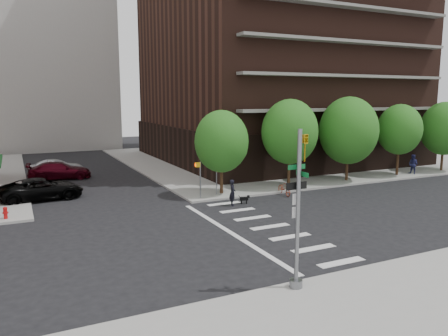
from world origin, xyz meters
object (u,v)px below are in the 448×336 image
Objects in this scene: fire_hydrant at (5,212)px; pedestrian_far at (413,164)px; scooter at (284,188)px; parked_car_maroon at (59,171)px; parked_car_black at (42,189)px; dog_walker at (232,193)px; traffic_signal at (298,222)px; parked_car_silver at (57,168)px.

pedestrian_far reaches higher than fire_hydrant.
fire_hydrant is at bearing -177.23° from scooter.
parked_car_maroon reaches higher than scooter.
pedestrian_far is (29.95, -12.38, 0.29)m from parked_car_maroon.
fire_hydrant is 0.38× the size of scooter.
scooter is at bearing -116.32° from parked_car_black.
dog_walker reaches higher than parked_car_black.
parked_car_black is at bearing 110.93° from traffic_signal.
dog_walker is at bearing -128.54° from parked_car_black.
pedestrian_far is at bearing -103.78° from parked_car_black.
parked_car_maroon is at bearing 101.73° from traffic_signal.
parked_car_maroon is 1.16× the size of parked_car_silver.
traffic_signal is at bearing -56.74° from fire_hydrant.
parked_car_maroon is 2.83× the size of scooter.
pedestrian_far reaches higher than scooter.
traffic_signal reaches higher than scooter.
fire_hydrant is 0.14× the size of parked_car_maroon.
dog_walker is at bearing -152.89° from parked_car_silver.
dog_walker is (9.58, -15.25, 0.12)m from parked_car_maroon.
dog_walker is at bearing -159.54° from scooter.
traffic_signal is at bearing -164.53° from parked_car_maroon.
traffic_signal is 28.69m from parked_car_maroon.
traffic_signal reaches higher than parked_car_maroon.
parked_car_silver is 2.52× the size of pedestrian_far.
traffic_signal is 3.34× the size of dog_walker.
parked_car_silver is 2.58× the size of dog_walker.
dog_walker reaches higher than scooter.
pedestrian_far is at bearing -117.60° from parked_car_silver.
parked_car_maroon is at bearing 142.79° from scooter.
parked_car_maroon is 18.01m from dog_walker.
traffic_signal is at bearing -171.27° from parked_car_silver.
parked_car_silver is 19.52m from dog_walker.
parked_car_silver reaches higher than scooter.
pedestrian_far is at bearing -108.72° from parked_car_maroon.
traffic_signal reaches higher than parked_car_black.
parked_car_black is 2.96× the size of scooter.
scooter reaches higher than fire_hydrant.
parked_car_silver is at bearing -16.79° from parked_car_black.
parked_car_silver is at bearing 73.87° from fire_hydrant.
parked_car_maroon is 20.22m from scooter.
fire_hydrant is at bearing 165.43° from parked_car_maroon.
parked_car_maroon is (4.21, 12.73, 0.23)m from fire_hydrant.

